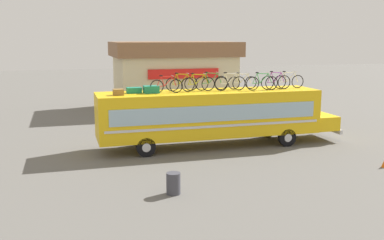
{
  "coord_description": "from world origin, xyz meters",
  "views": [
    {
      "loc": [
        -7.22,
        -21.66,
        5.62
      ],
      "look_at": [
        -0.93,
        0.0,
        1.44
      ],
      "focal_mm": 41.93,
      "sensor_mm": 36.0,
      "label": 1
    }
  ],
  "objects_px": {
    "rooftop_bicycle_2": "(182,83)",
    "rooftop_bicycle_5": "(230,83)",
    "trash_bin": "(173,183)",
    "bus": "(213,114)",
    "luggage_bag_2": "(134,90)",
    "rooftop_bicycle_4": "(211,82)",
    "rooftop_bicycle_9": "(289,81)",
    "rooftop_bicycle_8": "(276,82)",
    "rooftop_bicycle_1": "(167,86)",
    "rooftop_bicycle_3": "(198,84)",
    "luggage_bag_3": "(151,89)",
    "rooftop_bicycle_6": "(242,82)",
    "rooftop_bicycle_7": "(262,83)",
    "luggage_bag_1": "(118,92)"
  },
  "relations": [
    {
      "from": "luggage_bag_1",
      "to": "rooftop_bicycle_4",
      "type": "bearing_deg",
      "value": 7.75
    },
    {
      "from": "trash_bin",
      "to": "rooftop_bicycle_4",
      "type": "bearing_deg",
      "value": 61.42
    },
    {
      "from": "rooftop_bicycle_3",
      "to": "trash_bin",
      "type": "xyz_separation_m",
      "value": [
        -2.95,
        -6.64,
        -2.89
      ]
    },
    {
      "from": "rooftop_bicycle_2",
      "to": "luggage_bag_2",
      "type": "bearing_deg",
      "value": -175.82
    },
    {
      "from": "luggage_bag_1",
      "to": "rooftop_bicycle_4",
      "type": "height_order",
      "value": "rooftop_bicycle_4"
    },
    {
      "from": "rooftop_bicycle_2",
      "to": "rooftop_bicycle_6",
      "type": "bearing_deg",
      "value": -1.39
    },
    {
      "from": "rooftop_bicycle_4",
      "to": "rooftop_bicycle_6",
      "type": "height_order",
      "value": "rooftop_bicycle_4"
    },
    {
      "from": "rooftop_bicycle_2",
      "to": "rooftop_bicycle_4",
      "type": "xyz_separation_m",
      "value": [
        1.57,
        -0.09,
        0.01
      ]
    },
    {
      "from": "rooftop_bicycle_1",
      "to": "rooftop_bicycle_4",
      "type": "relative_size",
      "value": 0.92
    },
    {
      "from": "rooftop_bicycle_2",
      "to": "rooftop_bicycle_3",
      "type": "relative_size",
      "value": 0.95
    },
    {
      "from": "luggage_bag_3",
      "to": "rooftop_bicycle_9",
      "type": "height_order",
      "value": "rooftop_bicycle_9"
    },
    {
      "from": "luggage_bag_2",
      "to": "rooftop_bicycle_1",
      "type": "height_order",
      "value": "rooftop_bicycle_1"
    },
    {
      "from": "rooftop_bicycle_4",
      "to": "rooftop_bicycle_9",
      "type": "xyz_separation_m",
      "value": [
        4.26,
        -0.38,
        -0.01
      ]
    },
    {
      "from": "rooftop_bicycle_5",
      "to": "rooftop_bicycle_8",
      "type": "xyz_separation_m",
      "value": [
        2.51,
        -0.16,
        0.01
      ]
    },
    {
      "from": "rooftop_bicycle_2",
      "to": "rooftop_bicycle_4",
      "type": "bearing_deg",
      "value": -3.2
    },
    {
      "from": "rooftop_bicycle_2",
      "to": "rooftop_bicycle_3",
      "type": "height_order",
      "value": "rooftop_bicycle_2"
    },
    {
      "from": "rooftop_bicycle_7",
      "to": "trash_bin",
      "type": "distance_m",
      "value": 9.28
    },
    {
      "from": "luggage_bag_1",
      "to": "rooftop_bicycle_6",
      "type": "xyz_separation_m",
      "value": [
        6.63,
        0.67,
        0.23
      ]
    },
    {
      "from": "bus",
      "to": "rooftop_bicycle_4",
      "type": "xyz_separation_m",
      "value": [
        -0.01,
        0.34,
        1.58
      ]
    },
    {
      "from": "luggage_bag_3",
      "to": "rooftop_bicycle_7",
      "type": "bearing_deg",
      "value": -3.9
    },
    {
      "from": "rooftop_bicycle_2",
      "to": "rooftop_bicycle_6",
      "type": "relative_size",
      "value": 1.04
    },
    {
      "from": "trash_bin",
      "to": "bus",
      "type": "bearing_deg",
      "value": 60.12
    },
    {
      "from": "rooftop_bicycle_9",
      "to": "luggage_bag_2",
      "type": "bearing_deg",
      "value": 178.05
    },
    {
      "from": "luggage_bag_3",
      "to": "rooftop_bicycle_3",
      "type": "bearing_deg",
      "value": 1.57
    },
    {
      "from": "rooftop_bicycle_6",
      "to": "rooftop_bicycle_9",
      "type": "bearing_deg",
      "value": -8.65
    },
    {
      "from": "rooftop_bicycle_8",
      "to": "rooftop_bicycle_9",
      "type": "xyz_separation_m",
      "value": [
        0.88,
        0.22,
        -0.01
      ]
    },
    {
      "from": "rooftop_bicycle_1",
      "to": "rooftop_bicycle_3",
      "type": "relative_size",
      "value": 0.92
    },
    {
      "from": "rooftop_bicycle_3",
      "to": "rooftop_bicycle_6",
      "type": "bearing_deg",
      "value": 5.89
    },
    {
      "from": "rooftop_bicycle_6",
      "to": "rooftop_bicycle_7",
      "type": "distance_m",
      "value": 1.09
    },
    {
      "from": "rooftop_bicycle_4",
      "to": "rooftop_bicycle_7",
      "type": "height_order",
      "value": "rooftop_bicycle_4"
    },
    {
      "from": "luggage_bag_1",
      "to": "rooftop_bicycle_5",
      "type": "relative_size",
      "value": 0.29
    },
    {
      "from": "rooftop_bicycle_3",
      "to": "rooftop_bicycle_5",
      "type": "distance_m",
      "value": 1.68
    },
    {
      "from": "rooftop_bicycle_3",
      "to": "rooftop_bicycle_9",
      "type": "height_order",
      "value": "rooftop_bicycle_9"
    },
    {
      "from": "luggage_bag_3",
      "to": "rooftop_bicycle_6",
      "type": "xyz_separation_m",
      "value": [
        4.97,
        0.33,
        0.19
      ]
    },
    {
      "from": "rooftop_bicycle_3",
      "to": "rooftop_bicycle_7",
      "type": "bearing_deg",
      "value": -7.85
    },
    {
      "from": "bus",
      "to": "rooftop_bicycle_9",
      "type": "height_order",
      "value": "rooftop_bicycle_9"
    },
    {
      "from": "luggage_bag_2",
      "to": "rooftop_bicycle_7",
      "type": "bearing_deg",
      "value": -5.37
    },
    {
      "from": "bus",
      "to": "rooftop_bicycle_3",
      "type": "xyz_separation_m",
      "value": [
        -0.81,
        0.09,
        1.57
      ]
    },
    {
      "from": "bus",
      "to": "rooftop_bicycle_7",
      "type": "relative_size",
      "value": 7.2
    },
    {
      "from": "rooftop_bicycle_1",
      "to": "rooftop_bicycle_8",
      "type": "height_order",
      "value": "rooftop_bicycle_8"
    },
    {
      "from": "rooftop_bicycle_6",
      "to": "rooftop_bicycle_9",
      "type": "height_order",
      "value": "rooftop_bicycle_9"
    },
    {
      "from": "luggage_bag_3",
      "to": "rooftop_bicycle_9",
      "type": "distance_m",
      "value": 7.5
    },
    {
      "from": "luggage_bag_2",
      "to": "rooftop_bicycle_1",
      "type": "distance_m",
      "value": 1.62
    },
    {
      "from": "rooftop_bicycle_2",
      "to": "trash_bin",
      "type": "height_order",
      "value": "rooftop_bicycle_2"
    },
    {
      "from": "rooftop_bicycle_8",
      "to": "trash_bin",
      "type": "bearing_deg",
      "value": -138.57
    },
    {
      "from": "rooftop_bicycle_5",
      "to": "trash_bin",
      "type": "height_order",
      "value": "rooftop_bicycle_5"
    },
    {
      "from": "rooftop_bicycle_2",
      "to": "rooftop_bicycle_5",
      "type": "xyz_separation_m",
      "value": [
        2.44,
        -0.53,
        0.0
      ]
    },
    {
      "from": "bus",
      "to": "rooftop_bicycle_7",
      "type": "bearing_deg",
      "value": -8.32
    },
    {
      "from": "rooftop_bicycle_5",
      "to": "luggage_bag_2",
      "type": "bearing_deg",
      "value": 176.0
    },
    {
      "from": "rooftop_bicycle_3",
      "to": "rooftop_bicycle_8",
      "type": "distance_m",
      "value": 4.19
    }
  ]
}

